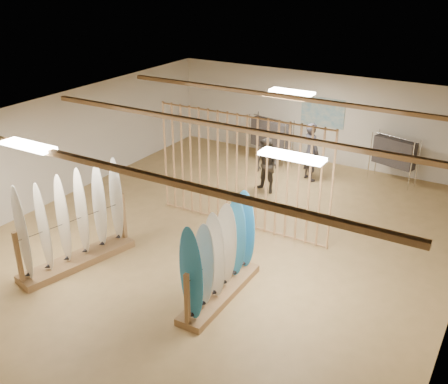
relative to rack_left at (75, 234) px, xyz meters
The scene contains 14 objects.
floor 3.36m from the rack_left, 49.47° to the left, with size 12.00×12.00×0.00m, color tan.
ceiling 3.89m from the rack_left, 49.47° to the left, with size 12.00×12.00×0.00m, color gray.
wall_back 8.78m from the rack_left, 75.91° to the left, with size 12.00×12.00×0.00m, color beige.
wall_left 3.86m from the rack_left, 139.00° to the left, with size 12.00×12.00×0.00m, color beige.
ceiling_slats 3.85m from the rack_left, 49.47° to the left, with size 9.50×6.12×0.10m, color olive.
light_panels 3.86m from the rack_left, 49.47° to the left, with size 1.20×0.35×0.06m, color white.
bamboo_partition 3.98m from the rack_left, 57.08° to the left, with size 4.45×0.05×2.78m.
poster 8.78m from the rack_left, 75.88° to the left, with size 1.40×0.03×0.90m, color teal.
rack_left is the anchor object (origin of this frame).
rack_right 3.26m from the rack_left, ahead, with size 0.56×2.36×1.89m.
clothing_rack_a 7.44m from the rack_left, 82.95° to the left, with size 1.40×0.67×1.53m.
clothing_rack_b 9.12m from the rack_left, 59.98° to the left, with size 1.26×0.66×1.40m.
shopper_a 7.28m from the rack_left, 70.32° to the left, with size 0.71×0.48×1.95m, color #2A2931.
shopper_b 5.69m from the rack_left, 72.03° to the left, with size 0.84×0.66×1.74m, color #352F29.
Camera 1 is at (5.42, -9.13, 5.96)m, focal length 42.00 mm.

